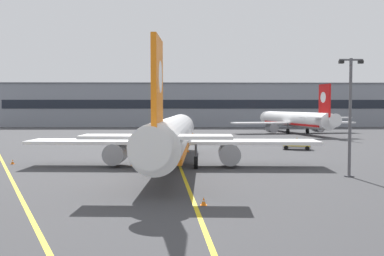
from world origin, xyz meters
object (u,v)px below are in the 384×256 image
Objects in this scene: airliner_foreground at (172,136)px; service_car_nearest at (297,145)px; safety_cone_by_port_wing at (13,162)px; safety_cone_by_nose_gear at (188,150)px; airliner_background at (295,120)px; apron_lamp_post at (350,115)px; safety_cone_by_tail at (204,201)px.

service_car_nearest is (18.51, 18.81, -2.60)m from airliner_foreground.
safety_cone_by_port_wing is at bearing 173.10° from airliner_foreground.
airliner_foreground is 75.46× the size of safety_cone_by_nose_gear.
safety_cone_by_port_wing is at bearing -128.84° from airliner_background.
airliner_background is at bearing 64.73° from airliner_foreground.
apron_lamp_post is (16.70, -7.55, 2.43)m from airliner_foreground.
airliner_foreground is 26.52m from service_car_nearest.
apron_lamp_post reaches higher than safety_cone_by_port_wing.
safety_cone_by_nose_gear is at bearing 83.20° from airliner_foreground.
airliner_background is 52.34m from safety_cone_by_nose_gear.
safety_cone_by_port_wing is (-18.29, 2.21, -3.11)m from airliner_foreground.
safety_cone_by_nose_gear is at bearing -120.64° from airliner_background.
safety_cone_by_nose_gear is at bearing 33.08° from safety_cone_by_port_wing.
apron_lamp_post is at bearing -93.93° from service_car_nearest.
safety_cone_by_nose_gear and safety_cone_by_tail have the same top height.
service_car_nearest is at bearing 11.80° from safety_cone_by_nose_gear.
apron_lamp_post is 36.75m from safety_cone_by_port_wing.
airliner_foreground reaches higher than apron_lamp_post.
safety_cone_by_nose_gear is 34.76m from safety_cone_by_tail.
safety_cone_by_port_wing is at bearing 133.93° from safety_cone_by_tail.
safety_cone_by_port_wing is 1.00× the size of safety_cone_by_tail.
airliner_foreground reaches higher than service_car_nearest.
safety_cone_by_tail is (20.85, -21.64, 0.00)m from safety_cone_by_port_wing.
safety_cone_by_nose_gear and safety_cone_by_port_wing have the same top height.
airliner_foreground is 75.46× the size of safety_cone_by_tail.
service_car_nearest is at bearing 67.34° from safety_cone_by_tail.
safety_cone_by_port_wing is (-35.00, 9.76, -5.54)m from apron_lamp_post.
apron_lamp_post reaches higher than safety_cone_by_nose_gear.
apron_lamp_post is at bearing -99.83° from airliner_background.
airliner_background is at bearing 72.00° from safety_cone_by_tail.
service_car_nearest is 41.44m from safety_cone_by_tail.
airliner_background is at bearing 80.17° from apron_lamp_post.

